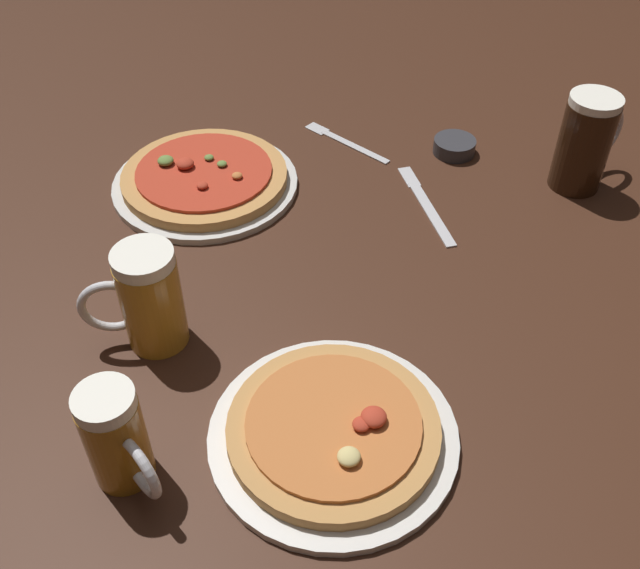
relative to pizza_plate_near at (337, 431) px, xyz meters
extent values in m
cube|color=#3D2114|center=(0.00, 0.26, -0.03)|extent=(2.40, 2.40, 0.03)
cylinder|color=silver|center=(0.00, 0.00, -0.01)|extent=(0.31, 0.31, 0.01)
cylinder|color=tan|center=(0.00, 0.00, 0.00)|extent=(0.26, 0.26, 0.02)
cylinder|color=#C67038|center=(0.00, 0.00, 0.02)|extent=(0.21, 0.21, 0.01)
ellipsoid|color=#B73823|center=(0.03, -0.01, 0.03)|extent=(0.02, 0.02, 0.01)
ellipsoid|color=#DBC67A|center=(0.01, -0.05, 0.03)|extent=(0.03, 0.03, 0.01)
ellipsoid|color=#B73823|center=(0.04, 0.00, 0.03)|extent=(0.03, 0.03, 0.02)
cylinder|color=silver|center=(-0.19, 0.54, -0.01)|extent=(0.32, 0.32, 0.01)
cylinder|color=tan|center=(-0.19, 0.54, 0.00)|extent=(0.29, 0.29, 0.02)
cylinder|color=#B73823|center=(-0.19, 0.54, 0.02)|extent=(0.24, 0.24, 0.01)
ellipsoid|color=olive|center=(-0.16, 0.55, 0.02)|extent=(0.02, 0.02, 0.01)
ellipsoid|color=#C67038|center=(-0.13, 0.52, 0.02)|extent=(0.02, 0.02, 0.01)
ellipsoid|color=#B73823|center=(-0.22, 0.55, 0.03)|extent=(0.03, 0.03, 0.02)
ellipsoid|color=olive|center=(-0.18, 0.58, 0.02)|extent=(0.02, 0.02, 0.01)
ellipsoid|color=olive|center=(-0.25, 0.57, 0.03)|extent=(0.03, 0.03, 0.01)
ellipsoid|color=#B73823|center=(-0.19, 0.49, 0.02)|extent=(0.02, 0.02, 0.01)
cylinder|color=black|center=(0.46, 0.51, 0.06)|extent=(0.09, 0.09, 0.16)
cylinder|color=white|center=(0.46, 0.51, 0.15)|extent=(0.09, 0.09, 0.01)
torus|color=silver|center=(0.51, 0.54, 0.06)|extent=(0.09, 0.07, 0.10)
cylinder|color=#B27A23|center=(-0.23, 0.18, 0.05)|extent=(0.08, 0.08, 0.14)
cylinder|color=white|center=(-0.23, 0.18, 0.13)|extent=(0.08, 0.08, 0.02)
torus|color=silver|center=(-0.29, 0.18, 0.05)|extent=(0.09, 0.02, 0.09)
cylinder|color=#9E6619|center=(-0.25, -0.03, 0.05)|extent=(0.07, 0.07, 0.12)
cylinder|color=white|center=(-0.25, -0.03, 0.12)|extent=(0.07, 0.07, 0.02)
torus|color=silver|center=(-0.22, -0.07, 0.05)|extent=(0.06, 0.07, 0.08)
cylinder|color=#333338|center=(0.27, 0.62, 0.00)|extent=(0.08, 0.08, 0.03)
cube|color=silver|center=(0.09, 0.65, -0.01)|extent=(0.12, 0.13, 0.01)
cube|color=silver|center=(0.02, 0.72, -0.01)|extent=(0.05, 0.05, 0.00)
cube|color=silver|center=(0.20, 0.44, -0.01)|extent=(0.05, 0.18, 0.01)
cube|color=silver|center=(0.17, 0.55, -0.01)|extent=(0.03, 0.06, 0.00)
camera|label=1|loc=(-0.05, -0.53, 0.74)|focal=41.22mm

